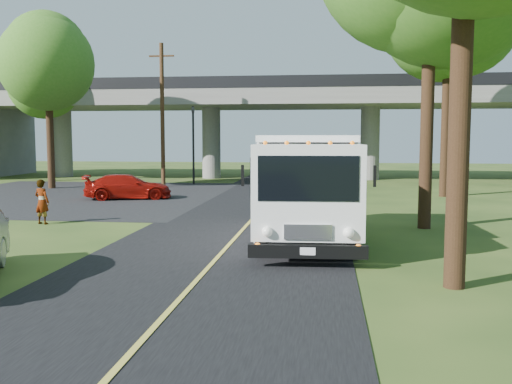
% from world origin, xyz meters
% --- Properties ---
extents(ground, '(120.00, 120.00, 0.00)m').
position_xyz_m(ground, '(0.00, 0.00, 0.00)').
color(ground, '#284017').
rests_on(ground, ground).
extents(road, '(7.00, 90.00, 0.02)m').
position_xyz_m(road, '(0.00, 10.00, 0.01)').
color(road, black).
rests_on(road, ground).
extents(parking_lot, '(16.00, 18.00, 0.01)m').
position_xyz_m(parking_lot, '(-11.00, 18.00, 0.01)').
color(parking_lot, black).
rests_on(parking_lot, ground).
extents(lane_line, '(0.12, 90.00, 0.01)m').
position_xyz_m(lane_line, '(0.00, 10.00, 0.03)').
color(lane_line, gold).
rests_on(lane_line, road).
extents(overpass, '(54.00, 10.00, 7.30)m').
position_xyz_m(overpass, '(0.00, 32.00, 4.56)').
color(overpass, slate).
rests_on(overpass, ground).
extents(traffic_signal, '(0.18, 0.22, 5.20)m').
position_xyz_m(traffic_signal, '(-6.00, 26.00, 3.20)').
color(traffic_signal, black).
rests_on(traffic_signal, ground).
extents(utility_pole, '(1.60, 0.26, 9.00)m').
position_xyz_m(utility_pole, '(-7.50, 24.00, 4.59)').
color(utility_pole, '#472D19').
rests_on(utility_pole, ground).
extents(tree_right_far, '(5.77, 5.67, 10.99)m').
position_xyz_m(tree_right_far, '(9.21, 19.84, 8.30)').
color(tree_right_far, '#382314').
rests_on(tree_right_far, ground).
extents(tree_left_lot, '(5.60, 5.50, 10.50)m').
position_xyz_m(tree_left_lot, '(-13.79, 21.84, 7.90)').
color(tree_left_lot, '#382314').
rests_on(tree_left_lot, ground).
extents(tree_left_far, '(5.26, 5.16, 9.89)m').
position_xyz_m(tree_left_far, '(-16.79, 27.84, 7.45)').
color(tree_left_far, '#382314').
rests_on(tree_left_far, ground).
extents(step_van, '(3.18, 7.77, 3.21)m').
position_xyz_m(step_van, '(2.20, 6.00, 1.74)').
color(step_van, white).
rests_on(step_van, ground).
extents(red_sedan, '(4.70, 3.01, 1.27)m').
position_xyz_m(red_sedan, '(-7.24, 16.72, 0.63)').
color(red_sedan, '#930F09').
rests_on(red_sedan, ground).
extents(pedestrian, '(0.68, 0.54, 1.64)m').
position_xyz_m(pedestrian, '(-7.45, 8.27, 0.82)').
color(pedestrian, gray).
rests_on(pedestrian, ground).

